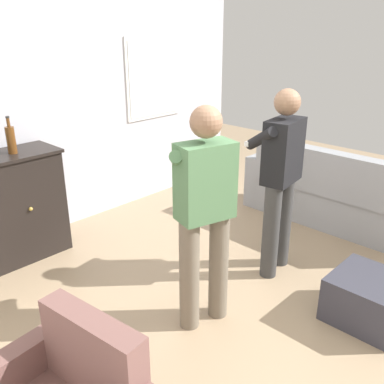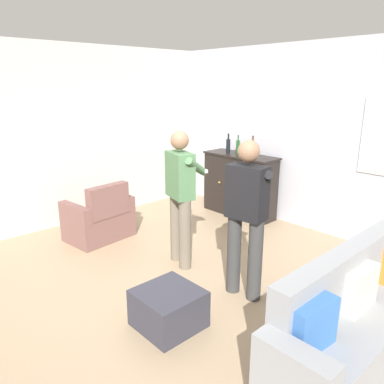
{
  "view_description": "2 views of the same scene",
  "coord_description": "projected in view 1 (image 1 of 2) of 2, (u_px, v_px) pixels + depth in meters",
  "views": [
    {
      "loc": [
        -2.35,
        -1.52,
        2.17
      ],
      "look_at": [
        -0.17,
        0.57,
        0.97
      ],
      "focal_mm": 40.0,
      "sensor_mm": 36.0,
      "label": 1
    },
    {
      "loc": [
        3.0,
        -2.5,
        2.2
      ],
      "look_at": [
        -0.23,
        0.47,
        0.93
      ],
      "focal_mm": 35.0,
      "sensor_mm": 36.0,
      "label": 2
    }
  ],
  "objects": [
    {
      "name": "ottoman",
      "position": [
        369.0,
        299.0,
        3.31
      ],
      "size": [
        0.56,
        0.56,
        0.36
      ],
      "primitive_type": "cube",
      "color": "#33333D",
      "rests_on": "ground"
    },
    {
      "name": "person_standing_left",
      "position": [
        204.0,
        210.0,
        3.03
      ],
      "size": [
        0.54,
        0.52,
        1.68
      ],
      "color": "#6B6051",
      "rests_on": "ground"
    },
    {
      "name": "wall_back_with_window",
      "position": [
        63.0,
        100.0,
        4.56
      ],
      "size": [
        5.2,
        0.15,
        2.8
      ],
      "color": "silver",
      "rests_on": "ground"
    },
    {
      "name": "bottle_wine_green",
      "position": [
        11.0,
        139.0,
        3.87
      ],
      "size": [
        0.08,
        0.08,
        0.34
      ],
      "color": "#593314",
      "rests_on": "sideboard_cabinet"
    },
    {
      "name": "ground",
      "position": [
        259.0,
        320.0,
        3.36
      ],
      "size": [
        10.4,
        10.4,
        0.0
      ],
      "primitive_type": "plane",
      "color": "#9E8466"
    },
    {
      "name": "couch",
      "position": [
        339.0,
        198.0,
        4.76
      ],
      "size": [
        0.57,
        2.28,
        0.91
      ],
      "color": "gray",
      "rests_on": "ground"
    },
    {
      "name": "person_standing_right",
      "position": [
        280.0,
        175.0,
        3.72
      ],
      "size": [
        0.55,
        0.5,
        1.68
      ],
      "color": "#383838",
      "rests_on": "ground"
    }
  ]
}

